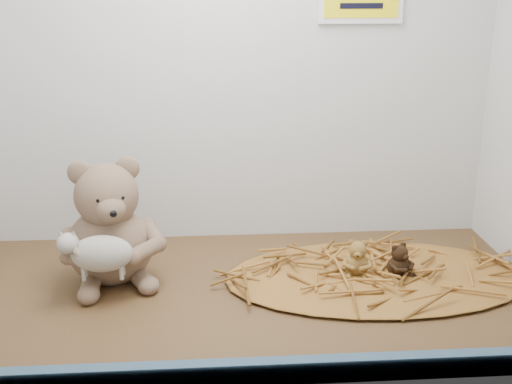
{
  "coord_description": "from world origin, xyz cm",
  "views": [
    {
      "loc": [
        -2.46,
        -110.6,
        56.68
      ],
      "look_at": [
        5.67,
        2.39,
        19.6
      ],
      "focal_mm": 45.0,
      "sensor_mm": 36.0,
      "label": 1
    }
  ],
  "objects_px": {
    "main_teddy": "(108,221)",
    "mini_teddy_tan": "(357,256)",
    "toy_lamb": "(102,254)",
    "mini_teddy_brown": "(399,258)"
  },
  "relations": [
    {
      "from": "main_teddy",
      "to": "mini_teddy_tan",
      "type": "height_order",
      "value": "main_teddy"
    },
    {
      "from": "toy_lamb",
      "to": "mini_teddy_brown",
      "type": "xyz_separation_m",
      "value": [
        0.57,
        0.05,
        -0.05
      ]
    },
    {
      "from": "mini_teddy_tan",
      "to": "mini_teddy_brown",
      "type": "bearing_deg",
      "value": 3.79
    },
    {
      "from": "mini_teddy_brown",
      "to": "mini_teddy_tan",
      "type": "bearing_deg",
      "value": 138.66
    },
    {
      "from": "toy_lamb",
      "to": "mini_teddy_tan",
      "type": "distance_m",
      "value": 0.5
    },
    {
      "from": "main_teddy",
      "to": "mini_teddy_tan",
      "type": "distance_m",
      "value": 0.5
    },
    {
      "from": "toy_lamb",
      "to": "mini_teddy_brown",
      "type": "bearing_deg",
      "value": 4.85
    },
    {
      "from": "toy_lamb",
      "to": "mini_teddy_tan",
      "type": "relative_size",
      "value": 2.02
    },
    {
      "from": "mini_teddy_tan",
      "to": "mini_teddy_brown",
      "type": "height_order",
      "value": "mini_teddy_tan"
    },
    {
      "from": "main_teddy",
      "to": "mini_teddy_tan",
      "type": "relative_size",
      "value": 3.41
    }
  ]
}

